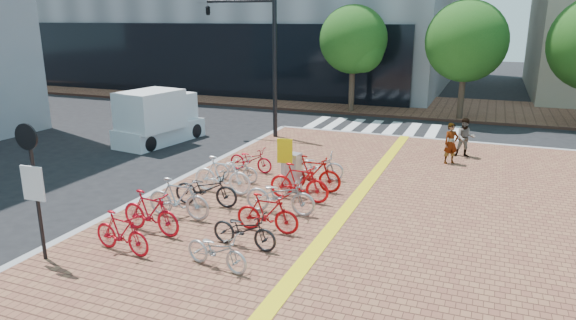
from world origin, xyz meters
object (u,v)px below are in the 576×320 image
at_px(bike_0, 122,233).
at_px(bike_9, 267,213).
at_px(bike_8, 244,230).
at_px(pedestrian_b, 465,138).
at_px(bike_4, 222,175).
at_px(bike_3, 206,189).
at_px(bike_6, 251,159).
at_px(notice_sign, 33,176).
at_px(box_truck, 158,118).
at_px(bike_5, 236,169).
at_px(traffic_light_pole, 243,35).
at_px(bike_13, 316,166).
at_px(bike_11, 299,182).
at_px(yellow_sign, 285,156).
at_px(pedestrian_a, 451,143).
at_px(utility_box, 292,172).
at_px(bike_7, 217,250).
at_px(bike_2, 178,199).
at_px(bike_1, 151,212).
at_px(bike_12, 312,173).
at_px(bike_10, 280,195).

distance_m(bike_0, bike_9, 3.50).
distance_m(bike_8, pedestrian_b, 11.37).
bearing_deg(bike_4, pedestrian_b, -42.42).
xyz_separation_m(bike_3, bike_6, (-0.29, 3.56, -0.07)).
xyz_separation_m(bike_8, notice_sign, (-3.90, -2.24, 1.52)).
relative_size(notice_sign, box_truck, 0.72).
relative_size(bike_5, traffic_light_pole, 0.25).
bearing_deg(bike_6, bike_13, -87.84).
distance_m(bike_11, yellow_sign, 0.97).
xyz_separation_m(pedestrian_a, yellow_sign, (-4.40, -5.43, 0.44)).
height_order(bike_5, yellow_sign, yellow_sign).
relative_size(bike_3, bike_4, 0.99).
bearing_deg(utility_box, bike_4, -149.77).
relative_size(bike_7, pedestrian_a, 1.05).
bearing_deg(bike_2, pedestrian_b, -36.26).
bearing_deg(box_truck, bike_9, -41.36).
distance_m(bike_1, bike_5, 4.55).
xyz_separation_m(bike_13, utility_box, (-0.39, -1.27, 0.12)).
relative_size(bike_4, bike_12, 1.03).
distance_m(bike_5, pedestrian_b, 9.14).
distance_m(bike_10, pedestrian_a, 8.01).
bearing_deg(bike_11, notice_sign, 147.89).
relative_size(bike_8, box_truck, 0.39).
distance_m(bike_10, box_truck, 10.56).
bearing_deg(bike_9, bike_12, -2.06).
bearing_deg(bike_1, bike_12, -22.90).
bearing_deg(yellow_sign, traffic_light_pole, 124.30).
xyz_separation_m(bike_6, pedestrian_b, (6.85, 4.87, 0.32)).
relative_size(bike_1, bike_6, 1.10).
distance_m(bike_5, bike_6, 1.22).
relative_size(bike_12, yellow_sign, 1.07).
distance_m(bike_8, bike_12, 4.47).
relative_size(bike_0, bike_4, 0.85).
bearing_deg(notice_sign, utility_box, 62.49).
height_order(bike_1, bike_12, bike_12).
bearing_deg(bike_2, bike_11, -46.45).
distance_m(bike_13, pedestrian_a, 5.45).
relative_size(bike_0, bike_5, 1.01).
xyz_separation_m(bike_9, bike_13, (-0.23, 4.56, -0.02)).
xyz_separation_m(bike_2, yellow_sign, (1.92, 2.90, 0.65)).
bearing_deg(notice_sign, bike_13, 64.05).
distance_m(bike_0, notice_sign, 2.25).
relative_size(bike_1, yellow_sign, 1.05).
distance_m(bike_9, notice_sign, 5.39).
height_order(bike_4, bike_11, bike_4).
distance_m(bike_6, pedestrian_b, 8.41).
height_order(bike_6, bike_12, bike_12).
bearing_deg(bike_5, bike_11, -107.91).
bearing_deg(bike_5, bike_6, 4.85).
height_order(bike_4, utility_box, utility_box).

